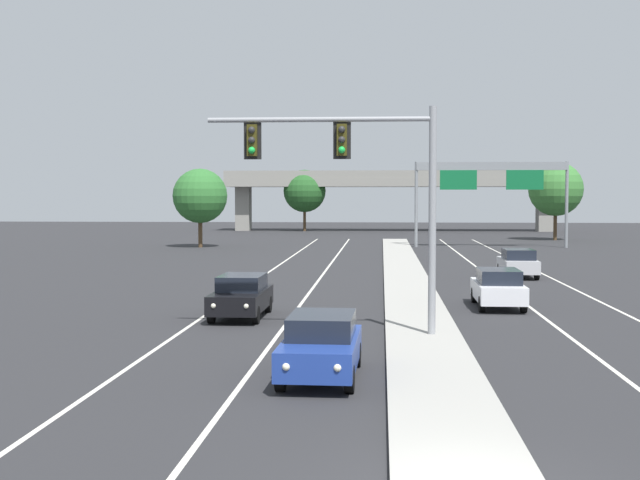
{
  "coord_description": "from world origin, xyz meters",
  "views": [
    {
      "loc": [
        -1.35,
        -12.86,
        4.55
      ],
      "look_at": [
        -3.2,
        12.59,
        3.2
      ],
      "focal_mm": 47.48,
      "sensor_mm": 36.0,
      "label": 1
    }
  ],
  "objects_px": {
    "car_oncoming_black": "(241,296)",
    "car_receding_white": "(498,288)",
    "overhead_signal_mast": "(360,171)",
    "car_receding_silver": "(518,263)",
    "car_oncoming_blue": "(321,345)",
    "highway_sign_gantry": "(491,177)",
    "tree_far_right_a": "(556,189)",
    "tree_far_left_a": "(200,196)",
    "tree_far_left_c": "(305,191)"
  },
  "relations": [
    {
      "from": "highway_sign_gantry",
      "to": "tree_far_right_a",
      "type": "height_order",
      "value": "tree_far_right_a"
    },
    {
      "from": "car_oncoming_blue",
      "to": "tree_far_left_c",
      "type": "relative_size",
      "value": 0.58
    },
    {
      "from": "car_oncoming_blue",
      "to": "car_receding_silver",
      "type": "xyz_separation_m",
      "value": [
        9.06,
        26.68,
        0.0
      ]
    },
    {
      "from": "car_oncoming_black",
      "to": "car_receding_silver",
      "type": "bearing_deg",
      "value": 52.21
    },
    {
      "from": "car_receding_white",
      "to": "car_oncoming_blue",
      "type": "bearing_deg",
      "value": -114.42
    },
    {
      "from": "overhead_signal_mast",
      "to": "tree_far_left_a",
      "type": "bearing_deg",
      "value": 108.2
    },
    {
      "from": "car_oncoming_blue",
      "to": "highway_sign_gantry",
      "type": "xyz_separation_m",
      "value": [
        11.03,
        53.92,
        5.34
      ]
    },
    {
      "from": "car_oncoming_blue",
      "to": "highway_sign_gantry",
      "type": "distance_m",
      "value": 55.3
    },
    {
      "from": "overhead_signal_mast",
      "to": "tree_far_right_a",
      "type": "relative_size",
      "value": 0.92
    },
    {
      "from": "overhead_signal_mast",
      "to": "highway_sign_gantry",
      "type": "distance_m",
      "value": 48.99
    },
    {
      "from": "overhead_signal_mast",
      "to": "car_oncoming_black",
      "type": "bearing_deg",
      "value": 137.31
    },
    {
      "from": "car_oncoming_blue",
      "to": "car_receding_silver",
      "type": "bearing_deg",
      "value": 71.24
    },
    {
      "from": "tree_far_left_a",
      "to": "tree_far_left_c",
      "type": "bearing_deg",
      "value": 79.98
    },
    {
      "from": "tree_far_left_c",
      "to": "tree_far_right_a",
      "type": "xyz_separation_m",
      "value": [
        27.38,
        -19.92,
        0.09
      ]
    },
    {
      "from": "car_oncoming_blue",
      "to": "car_receding_white",
      "type": "height_order",
      "value": "same"
    },
    {
      "from": "tree_far_left_a",
      "to": "car_oncoming_blue",
      "type": "bearing_deg",
      "value": -74.62
    },
    {
      "from": "car_receding_white",
      "to": "tree_far_left_c",
      "type": "distance_m",
      "value": 74.21
    },
    {
      "from": "car_oncoming_black",
      "to": "tree_far_left_a",
      "type": "distance_m",
      "value": 43.37
    },
    {
      "from": "car_oncoming_blue",
      "to": "car_oncoming_black",
      "type": "xyz_separation_m",
      "value": [
        -3.72,
        10.2,
        0.0
      ]
    },
    {
      "from": "car_receding_silver",
      "to": "highway_sign_gantry",
      "type": "bearing_deg",
      "value": 85.87
    },
    {
      "from": "car_receding_silver",
      "to": "tree_far_left_a",
      "type": "bearing_deg",
      "value": 132.63
    },
    {
      "from": "car_receding_white",
      "to": "car_receding_silver",
      "type": "distance_m",
      "value": 13.32
    },
    {
      "from": "car_receding_silver",
      "to": "tree_far_left_a",
      "type": "xyz_separation_m",
      "value": [
        -23.4,
        25.42,
        3.68
      ]
    },
    {
      "from": "overhead_signal_mast",
      "to": "tree_far_right_a",
      "type": "xyz_separation_m",
      "value": [
        18.28,
        60.39,
        -0.12
      ]
    },
    {
      "from": "car_oncoming_black",
      "to": "tree_far_left_c",
      "type": "distance_m",
      "value": 76.38
    },
    {
      "from": "car_oncoming_black",
      "to": "tree_far_right_a",
      "type": "height_order",
      "value": "tree_far_right_a"
    },
    {
      "from": "car_oncoming_blue",
      "to": "overhead_signal_mast",
      "type": "bearing_deg",
      "value": 82.31
    },
    {
      "from": "car_oncoming_blue",
      "to": "tree_far_left_c",
      "type": "distance_m",
      "value": 86.83
    },
    {
      "from": "car_oncoming_black",
      "to": "tree_far_right_a",
      "type": "bearing_deg",
      "value": 67.92
    },
    {
      "from": "car_oncoming_blue",
      "to": "car_receding_silver",
      "type": "relative_size",
      "value": 1.0
    },
    {
      "from": "car_oncoming_blue",
      "to": "tree_far_left_a",
      "type": "xyz_separation_m",
      "value": [
        -14.33,
        52.09,
        3.68
      ]
    },
    {
      "from": "overhead_signal_mast",
      "to": "car_oncoming_blue",
      "type": "relative_size",
      "value": 1.61
    },
    {
      "from": "tree_far_left_a",
      "to": "car_oncoming_black",
      "type": "bearing_deg",
      "value": -75.78
    },
    {
      "from": "car_receding_white",
      "to": "highway_sign_gantry",
      "type": "relative_size",
      "value": 0.34
    },
    {
      "from": "car_oncoming_black",
      "to": "tree_far_right_a",
      "type": "xyz_separation_m",
      "value": [
        22.81,
        56.21,
        4.37
      ]
    },
    {
      "from": "tree_far_right_a",
      "to": "tree_far_left_a",
      "type": "relative_size",
      "value": 1.15
    },
    {
      "from": "car_oncoming_blue",
      "to": "car_receding_white",
      "type": "bearing_deg",
      "value": 65.58
    },
    {
      "from": "highway_sign_gantry",
      "to": "car_oncoming_black",
      "type": "bearing_deg",
      "value": -108.64
    },
    {
      "from": "car_oncoming_blue",
      "to": "tree_far_left_a",
      "type": "bearing_deg",
      "value": 105.38
    },
    {
      "from": "tree_far_left_a",
      "to": "highway_sign_gantry",
      "type": "bearing_deg",
      "value": 4.13
    },
    {
      "from": "car_oncoming_black",
      "to": "tree_far_right_a",
      "type": "relative_size",
      "value": 0.57
    },
    {
      "from": "car_oncoming_blue",
      "to": "tree_far_left_a",
      "type": "distance_m",
      "value": 54.16
    },
    {
      "from": "car_oncoming_black",
      "to": "car_receding_white",
      "type": "relative_size",
      "value": 1.0
    },
    {
      "from": "overhead_signal_mast",
      "to": "tree_far_left_c",
      "type": "xyz_separation_m",
      "value": [
        -9.1,
        80.31,
        -0.21
      ]
    },
    {
      "from": "car_oncoming_black",
      "to": "tree_far_left_c",
      "type": "height_order",
      "value": "tree_far_left_c"
    },
    {
      "from": "overhead_signal_mast",
      "to": "car_receding_silver",
      "type": "relative_size",
      "value": 1.62
    },
    {
      "from": "car_oncoming_blue",
      "to": "car_receding_white",
      "type": "relative_size",
      "value": 1.0
    },
    {
      "from": "car_oncoming_blue",
      "to": "car_receding_silver",
      "type": "distance_m",
      "value": 28.17
    },
    {
      "from": "car_oncoming_black",
      "to": "highway_sign_gantry",
      "type": "height_order",
      "value": "highway_sign_gantry"
    },
    {
      "from": "car_receding_white",
      "to": "car_receding_silver",
      "type": "height_order",
      "value": "same"
    }
  ]
}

